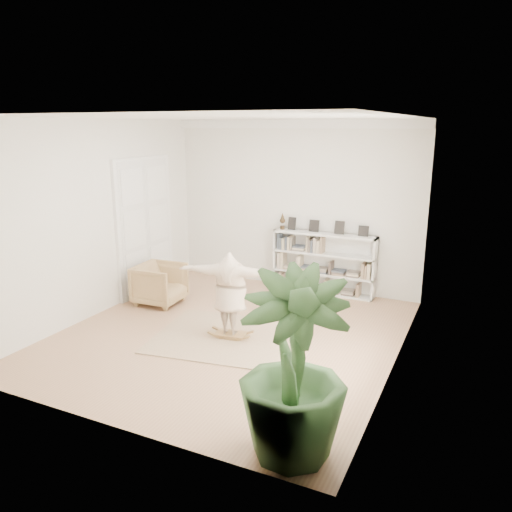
{
  "coord_description": "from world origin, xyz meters",
  "views": [
    {
      "loc": [
        3.78,
        -7.01,
        3.47
      ],
      "look_at": [
        0.3,
        0.4,
        1.33
      ],
      "focal_mm": 35.0,
      "sensor_mm": 36.0,
      "label": 1
    }
  ],
  "objects_px": {
    "rocker_board": "(231,334)",
    "houseplant": "(293,366)",
    "person": "(230,291)",
    "bookshelf": "(323,264)",
    "armchair": "(160,284)"
  },
  "relations": [
    {
      "from": "armchair",
      "to": "rocker_board",
      "type": "bearing_deg",
      "value": -117.03
    },
    {
      "from": "person",
      "to": "houseplant",
      "type": "bearing_deg",
      "value": 121.39
    },
    {
      "from": "bookshelf",
      "to": "rocker_board",
      "type": "bearing_deg",
      "value": -102.67
    },
    {
      "from": "bookshelf",
      "to": "armchair",
      "type": "xyz_separation_m",
      "value": [
        -2.74,
        -2.05,
        -0.23
      ]
    },
    {
      "from": "armchair",
      "to": "person",
      "type": "bearing_deg",
      "value": -117.03
    },
    {
      "from": "bookshelf",
      "to": "houseplant",
      "type": "relative_size",
      "value": 1.06
    },
    {
      "from": "bookshelf",
      "to": "rocker_board",
      "type": "xyz_separation_m",
      "value": [
        -0.66,
        -2.96,
        -0.57
      ]
    },
    {
      "from": "person",
      "to": "houseplant",
      "type": "xyz_separation_m",
      "value": [
        2.03,
        -2.41,
        0.2
      ]
    },
    {
      "from": "person",
      "to": "houseplant",
      "type": "height_order",
      "value": "houseplant"
    },
    {
      "from": "rocker_board",
      "to": "bookshelf",
      "type": "bearing_deg",
      "value": 68.56
    },
    {
      "from": "armchair",
      "to": "person",
      "type": "height_order",
      "value": "person"
    },
    {
      "from": "bookshelf",
      "to": "armchair",
      "type": "bearing_deg",
      "value": -143.24
    },
    {
      "from": "person",
      "to": "houseplant",
      "type": "relative_size",
      "value": 0.84
    },
    {
      "from": "bookshelf",
      "to": "rocker_board",
      "type": "height_order",
      "value": "bookshelf"
    },
    {
      "from": "rocker_board",
      "to": "houseplant",
      "type": "xyz_separation_m",
      "value": [
        2.03,
        -2.41,
        0.96
      ]
    }
  ]
}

